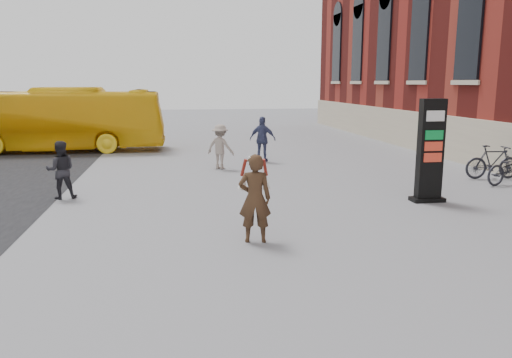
{
  "coord_description": "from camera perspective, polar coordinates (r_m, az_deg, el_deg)",
  "views": [
    {
      "loc": [
        -1.74,
        -10.2,
        3.15
      ],
      "look_at": [
        -0.04,
        0.29,
        1.09
      ],
      "focal_mm": 35.0,
      "sensor_mm": 36.0,
      "label": 1
    }
  ],
  "objects": [
    {
      "name": "ground",
      "position": [
        10.82,
        0.48,
        -5.95
      ],
      "size": [
        100.0,
        100.0,
        0.0
      ],
      "primitive_type": "plane",
      "color": "#9E9EA3"
    },
    {
      "name": "woman",
      "position": [
        9.88,
        -0.14,
        -2.1
      ],
      "size": [
        0.73,
        0.67,
        1.78
      ],
      "rotation": [
        0.0,
        0.0,
        3.02
      ],
      "color": "#3A2819",
      "rests_on": "ground"
    },
    {
      "name": "bike_7",
      "position": [
        18.25,
        25.47,
        1.76
      ],
      "size": [
        1.91,
        0.67,
        1.13
      ],
      "primitive_type": "imported",
      "rotation": [
        0.0,
        0.0,
        1.5
      ],
      "color": "#23232B",
      "rests_on": "ground"
    },
    {
      "name": "info_pylon",
      "position": [
        13.99,
        19.3,
        3.04
      ],
      "size": [
        0.88,
        0.45,
        2.74
      ],
      "rotation": [
        0.0,
        0.0,
        -0.01
      ],
      "color": "black",
      "rests_on": "ground"
    },
    {
      "name": "bike_6",
      "position": [
        17.51,
        27.16,
        1.12
      ],
      "size": [
        2.08,
        1.14,
        1.04
      ],
      "primitive_type": "imported",
      "rotation": [
        0.0,
        0.0,
        1.81
      ],
      "color": "#23232B",
      "rests_on": "ground"
    },
    {
      "name": "bus",
      "position": [
        24.96,
        -22.78,
        6.27
      ],
      "size": [
        10.61,
        2.68,
        2.94
      ],
      "primitive_type": "imported",
      "rotation": [
        0.0,
        0.0,
        1.55
      ],
      "color": "yellow",
      "rests_on": "road"
    },
    {
      "name": "pedestrian_a",
      "position": [
        14.65,
        -21.41,
        0.97
      ],
      "size": [
        0.86,
        0.72,
        1.59
      ],
      "primitive_type": "imported",
      "rotation": [
        0.0,
        0.0,
        3.31
      ],
      "color": "#26252A",
      "rests_on": "ground"
    },
    {
      "name": "pedestrian_b",
      "position": [
        18.45,
        -4.09,
        3.7
      ],
      "size": [
        1.22,
        1.09,
        1.64
      ],
      "primitive_type": "imported",
      "rotation": [
        0.0,
        0.0,
        2.56
      ],
      "color": "gray",
      "rests_on": "ground"
    },
    {
      "name": "pedestrian_c",
      "position": [
        20.1,
        0.76,
        4.57
      ],
      "size": [
        1.15,
        0.84,
        1.81
      ],
      "primitive_type": "imported",
      "rotation": [
        0.0,
        0.0,
        2.72
      ],
      "color": "#3E446B",
      "rests_on": "ground"
    }
  ]
}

